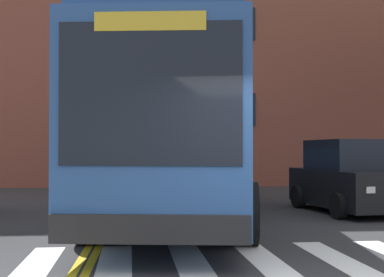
# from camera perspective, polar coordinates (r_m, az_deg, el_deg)

# --- Properties ---
(crosswalk) EXTENTS (10.00, 3.27, 0.01)m
(crosswalk) POSITION_cam_1_polar(r_m,az_deg,el_deg) (7.56, 4.07, -13.11)
(crosswalk) COLOR white
(crosswalk) RESTS_ON ground
(lane_line_yellow_inner) EXTENTS (0.12, 36.00, 0.01)m
(lane_line_yellow_inner) POSITION_cam_1_polar(r_m,az_deg,el_deg) (21.39, -7.34, -5.40)
(lane_line_yellow_inner) COLOR gold
(lane_line_yellow_inner) RESTS_ON ground
(lane_line_yellow_outer) EXTENTS (0.12, 36.00, 0.01)m
(lane_line_yellow_outer) POSITION_cam_1_polar(r_m,az_deg,el_deg) (21.38, -6.91, -5.40)
(lane_line_yellow_outer) COLOR gold
(lane_line_yellow_outer) RESTS_ON ground
(city_bus) EXTENTS (4.05, 11.95, 3.56)m
(city_bus) POSITION_cam_1_polar(r_m,az_deg,el_deg) (12.44, -1.14, 0.44)
(city_bus) COLOR #2D5699
(city_bus) RESTS_ON ground
(car_black_far_lane) EXTENTS (2.23, 4.02, 1.82)m
(car_black_far_lane) POSITION_cam_1_polar(r_m,az_deg,el_deg) (14.00, 16.34, -4.15)
(car_black_far_lane) COLOR black
(car_black_far_lane) RESTS_ON ground
(car_silver_behind_bus) EXTENTS (2.20, 3.97, 1.93)m
(car_silver_behind_bus) POSITION_cam_1_polar(r_m,az_deg,el_deg) (22.40, -3.75, -2.98)
(car_silver_behind_bus) COLOR #B7BABF
(car_silver_behind_bus) RESTS_ON ground
(building_facade) EXTENTS (38.37, 10.05, 13.14)m
(building_facade) POSITION_cam_1_polar(r_m,az_deg,el_deg) (28.16, 3.59, 9.03)
(building_facade) COLOR brown
(building_facade) RESTS_ON ground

